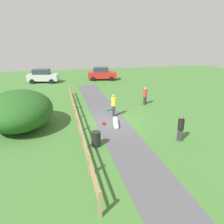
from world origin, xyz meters
The scene contains 12 objects.
ground_plane centered at (0.00, 0.00, 0.00)m, with size 60.00×60.00×0.00m, color #427533.
asphalt_path centered at (0.00, 0.00, 0.01)m, with size 2.40×28.00×0.02m, color #515156.
wooden_fence centered at (-2.60, 0.00, 0.67)m, with size 0.12×18.12×1.10m.
bush_large centered at (-6.49, 0.35, 1.34)m, with size 4.58×5.50×2.68m, color #23561E.
trash_bin centered at (-1.80, -3.59, 0.45)m, with size 0.56×0.56×0.90m, color black.
skater_riding centered at (0.48, 1.14, 1.04)m, with size 0.44×0.82×1.82m.
skater_fallen centered at (0.09, -0.70, 0.20)m, with size 1.34×1.58×0.36m.
skateboard_loose centered at (0.53, 2.81, 0.09)m, with size 0.79×0.58×0.08m.
bystander_red centered at (4.20, 3.69, 0.92)m, with size 0.54×0.54×1.67m.
bystander_black centered at (3.38, -4.12, 0.89)m, with size 0.53×0.53×1.63m.
parked_car_silver centered at (-5.78, 17.30, 0.96)m, with size 4.48×2.70×1.92m.
parked_car_red centered at (2.78, 17.30, 0.96)m, with size 4.46×2.63×1.92m.
Camera 1 is at (-3.69, -15.16, 6.10)m, focal length 35.18 mm.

